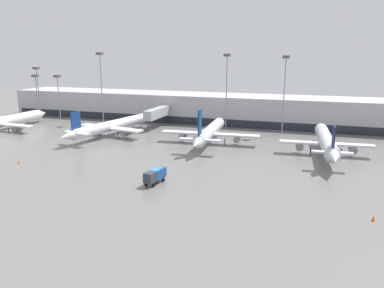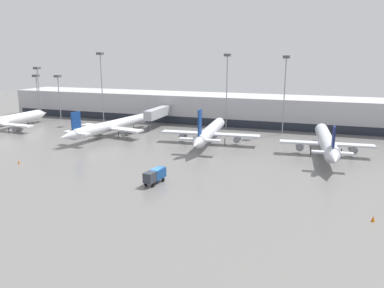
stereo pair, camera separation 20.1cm
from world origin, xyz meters
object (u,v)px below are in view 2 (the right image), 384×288
Objects in this scene: parked_jet_4 at (326,141)px; apron_light_mast_3 at (101,69)px; traffic_cone_0 at (19,162)px; parked_jet_3 at (111,126)px; service_truck_0 at (155,175)px; parked_jet_0 at (210,132)px; apron_light_mast_0 at (58,84)px; traffic_cone_3 at (373,219)px; apron_light_mast_1 at (38,78)px; apron_light_mast_4 at (227,72)px; apron_light_mast_5 at (285,74)px; parked_jet_2 at (1,122)px; apron_light_mast_2 at (36,83)px.

apron_light_mast_3 is (-69.06, 20.05, 14.13)m from parked_jet_4.
traffic_cone_0 is at bearing -79.00° from apron_light_mast_3.
service_truck_0 is at bearing -128.61° from parked_jet_3.
apron_light_mast_0 is (-58.37, 17.73, 9.23)m from parked_jet_0.
apron_light_mast_3 is at bearing 69.22° from parked_jet_4.
parked_jet_3 is 71.59m from traffic_cone_3.
parked_jet_0 is 43.91m from traffic_cone_0.
parked_jet_0 is 41.32× the size of traffic_cone_0.
parked_jet_0 is at bearing -15.66° from apron_light_mast_1.
apron_light_mast_0 reaches higher than parked_jet_4.
apron_light_mast_0 is at bearing -7.61° from apron_light_mast_1.
apron_light_mast_4 is at bearing 57.93° from traffic_cone_0.
apron_light_mast_5 is (83.82, -1.14, 2.68)m from apron_light_mast_1.
apron_light_mast_3 is at bearing -42.79° from parked_jet_2.
apron_light_mast_3 is at bearing -2.85° from apron_light_mast_2.
traffic_cone_0 is 55.34m from apron_light_mast_0.
apron_light_mast_0 reaches higher than traffic_cone_0.
parked_jet_4 is 2.29× the size of apron_light_mast_2.
traffic_cone_0 is at bearing 128.60° from parked_jet_0.
parked_jet_0 is at bearing -87.74° from apron_light_mast_4.
parked_jet_2 is 1.06× the size of parked_jet_3.
apron_light_mast_4 reaches higher than service_truck_0.
apron_light_mast_5 is (-17.25, 54.02, 16.33)m from traffic_cone_3.
traffic_cone_0 is (-4.00, -29.67, -2.39)m from parked_jet_3.
apron_light_mast_2 is (-10.20, 1.38, -0.09)m from apron_light_mast_0.
apron_light_mast_2 is (-96.12, 21.40, 9.01)m from parked_jet_4.
apron_light_mast_0 is 0.70× the size of apron_light_mast_5.
traffic_cone_3 is 0.03× the size of apron_light_mast_3.
apron_light_mast_0 is 0.86× the size of apron_light_mast_1.
traffic_cone_0 is at bearing 109.95° from parked_jet_4.
apron_light_mast_1 is at bearing -178.57° from apron_light_mast_4.
traffic_cone_3 is 0.05× the size of apron_light_mast_0.
apron_light_mast_1 is 0.82× the size of apron_light_mast_5.
apron_light_mast_0 is 0.69× the size of apron_light_mast_4.
parked_jet_2 is at bearing 89.54° from parked_jet_0.
service_truck_0 is at bearing 131.55° from parked_jet_4.
apron_light_mast_3 is at bearing 101.00° from traffic_cone_0.
apron_light_mast_3 reaches higher than parked_jet_2.
parked_jet_0 is at bearing -84.78° from parked_jet_2.
apron_light_mast_2 is at bearing 72.86° from parked_jet_4.
apron_light_mast_4 reaches higher than traffic_cone_3.
parked_jet_0 reaches higher than traffic_cone_0.
apron_light_mast_0 is 17.59m from apron_light_mast_3.
parked_jet_0 is 27.67m from apron_light_mast_5.
service_truck_0 is 0.23× the size of apron_light_mast_3.
parked_jet_4 is 34.51m from traffic_cone_3.
parked_jet_4 is at bearing 144.87° from service_truck_0.
parked_jet_3 is at bearing 85.99° from parked_jet_0.
apron_light_mast_5 reaches higher than service_truck_0.
apron_light_mast_0 reaches higher than apron_light_mast_2.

